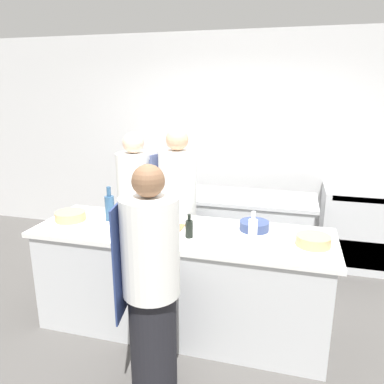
{
  "coord_description": "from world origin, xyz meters",
  "views": [
    {
      "loc": [
        0.88,
        -2.86,
        2.1
      ],
      "look_at": [
        0.0,
        0.35,
        1.17
      ],
      "focal_mm": 35.0,
      "sensor_mm": 36.0,
      "label": 1
    }
  ],
  "objects": [
    {
      "name": "bowl_mixing_large",
      "position": [
        0.6,
        0.18,
        0.96
      ],
      "size": [
        0.25,
        0.25,
        0.08
      ],
      "color": "navy",
      "rests_on": "prep_counter"
    },
    {
      "name": "pass_counter",
      "position": [
        0.08,
        1.2,
        0.46
      ],
      "size": [
        2.18,
        0.7,
        0.92
      ],
      "color": "silver",
      "rests_on": "ground_plane"
    },
    {
      "name": "chef_at_prep_near",
      "position": [
        0.01,
        -0.75,
        0.82
      ],
      "size": [
        0.43,
        0.41,
        1.65
      ],
      "rotation": [
        0.0,
        0.0,
        1.75
      ],
      "color": "black",
      "rests_on": "ground_plane"
    },
    {
      "name": "ground_plane",
      "position": [
        0.0,
        0.0,
        0.0
      ],
      "size": [
        16.0,
        16.0,
        0.0
      ],
      "primitive_type": "plane",
      "color": "#4C4947"
    },
    {
      "name": "wall_back",
      "position": [
        0.0,
        2.13,
        1.4
      ],
      "size": [
        8.0,
        0.06,
        2.8
      ],
      "color": "silver",
      "rests_on": "ground_plane"
    },
    {
      "name": "cutting_board",
      "position": [
        -0.18,
        0.04,
        0.93
      ],
      "size": [
        0.35,
        0.18,
        0.01
      ],
      "color": "olive",
      "rests_on": "prep_counter"
    },
    {
      "name": "stockpot",
      "position": [
        -0.84,
        1.02,
        1.02
      ],
      "size": [
        0.22,
        0.22,
        0.21
      ],
      "color": "silver",
      "rests_on": "pass_counter"
    },
    {
      "name": "bowl_prep_small",
      "position": [
        -0.33,
        -0.23,
        0.96
      ],
      "size": [
        0.17,
        0.17,
        0.08
      ],
      "color": "#B7BABC",
      "rests_on": "prep_counter"
    },
    {
      "name": "chef_at_pass_far",
      "position": [
        -0.23,
        0.62,
        0.86
      ],
      "size": [
        0.44,
        0.43,
        1.72
      ],
      "rotation": [
        0.0,
        0.0,
        1.2
      ],
      "color": "black",
      "rests_on": "ground_plane"
    },
    {
      "name": "bowl_wooden_salad",
      "position": [
        -1.06,
        -0.01,
        0.96
      ],
      "size": [
        0.28,
        0.28,
        0.08
      ],
      "color": "tan",
      "rests_on": "prep_counter"
    },
    {
      "name": "bottle_vinegar",
      "position": [
        0.1,
        -0.12,
        1.0
      ],
      "size": [
        0.06,
        0.06,
        0.2
      ],
      "color": "black",
      "rests_on": "prep_counter"
    },
    {
      "name": "bowl_ceramic_blue",
      "position": [
        1.08,
        -0.03,
        0.96
      ],
      "size": [
        0.26,
        0.26,
        0.08
      ],
      "color": "tan",
      "rests_on": "prep_counter"
    },
    {
      "name": "bottle_wine",
      "position": [
        -0.71,
        0.09,
        1.05
      ],
      "size": [
        0.09,
        0.09,
        0.32
      ],
      "color": "#2D5175",
      "rests_on": "prep_counter"
    },
    {
      "name": "chef_at_stove",
      "position": [
        -0.73,
        0.71,
        0.83
      ],
      "size": [
        0.43,
        0.41,
        1.66
      ],
      "rotation": [
        0.0,
        0.0,
        -1.36
      ],
      "color": "black",
      "rests_on": "ground_plane"
    },
    {
      "name": "prep_counter",
      "position": [
        0.0,
        0.0,
        0.46
      ],
      "size": [
        2.56,
        0.82,
        0.92
      ],
      "color": "silver",
      "rests_on": "ground_plane"
    },
    {
      "name": "oven_range",
      "position": [
        1.72,
        1.74,
        0.48
      ],
      "size": [
        0.9,
        0.67,
        0.95
      ],
      "color": "silver",
      "rests_on": "ground_plane"
    },
    {
      "name": "bottle_olive_oil",
      "position": [
        0.61,
        -0.06,
        1.02
      ],
      "size": [
        0.07,
        0.07,
        0.25
      ],
      "color": "silver",
      "rests_on": "prep_counter"
    }
  ]
}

